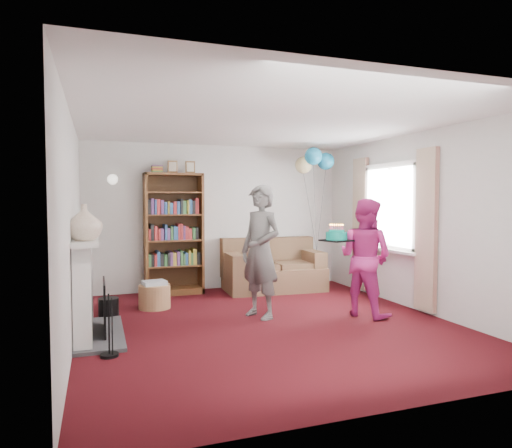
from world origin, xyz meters
name	(u,v)px	position (x,y,z in m)	size (l,w,h in m)	color
ground	(268,324)	(0.00, 0.00, 0.00)	(5.00, 5.00, 0.00)	#35080B
wall_back	(217,217)	(0.00, 2.51, 1.25)	(4.50, 0.02, 2.50)	silver
wall_left	(71,228)	(-2.26, 0.00, 1.25)	(0.02, 5.00, 2.50)	silver
wall_right	(419,222)	(2.26, 0.00, 1.25)	(0.02, 5.00, 2.50)	silver
ceiling	(268,122)	(0.00, 0.00, 2.50)	(4.50, 5.00, 0.01)	white
fireplace	(90,292)	(-2.09, 0.19, 0.51)	(0.55, 1.80, 1.12)	#3F3F42
window_bay	(390,223)	(2.21, 0.60, 1.20)	(0.14, 2.02, 2.20)	white
wall_sconce	(113,179)	(-1.75, 2.36, 1.88)	(0.16, 0.23, 0.16)	gold
bookcase	(173,235)	(-0.81, 2.30, 0.97)	(0.94, 0.42, 2.20)	#472B14
sofa	(272,270)	(0.87, 2.07, 0.33)	(1.67, 0.88, 0.88)	brown
wicker_basket	(155,296)	(-1.24, 1.33, 0.18)	(0.45, 0.45, 0.40)	#A6764D
person_striped	(261,251)	(0.03, 0.36, 0.88)	(0.64, 0.42, 1.75)	black
person_magenta	(365,257)	(1.39, 0.00, 0.78)	(0.76, 0.59, 1.57)	#B72473
birthday_cake	(336,236)	(0.94, -0.03, 1.08)	(0.33, 0.33, 0.22)	black
balloons	(314,161)	(1.53, 1.82, 2.22)	(0.62, 0.68, 1.77)	#3F3F3F
mantel_vase	(84,222)	(-2.12, -0.15, 1.32)	(0.37, 0.37, 0.38)	beige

